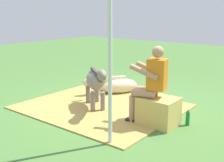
% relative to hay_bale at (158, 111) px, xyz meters
% --- Properties ---
extents(ground_plane, '(24.00, 24.00, 0.00)m').
position_rel_hay_bale_xyz_m(ground_plane, '(1.09, -0.41, -0.24)').
color(ground_plane, '#4C7A38').
extents(hay_patch, '(3.01, 2.57, 0.02)m').
position_rel_hay_bale_xyz_m(hay_patch, '(1.38, -0.12, -0.23)').
color(hay_patch, tan).
rests_on(hay_patch, ground).
extents(hay_bale, '(0.64, 0.51, 0.49)m').
position_rel_hay_bale_xyz_m(hay_bale, '(0.00, 0.00, 0.00)').
color(hay_bale, tan).
rests_on(hay_bale, ground).
extents(person_seated, '(0.71, 0.52, 1.37)m').
position_rel_hay_bale_xyz_m(person_seated, '(0.16, 0.03, 0.51)').
color(person_seated, tan).
rests_on(person_seated, ground).
extents(pony_standing, '(1.15, 0.96, 0.92)m').
position_rel_hay_bale_xyz_m(pony_standing, '(1.41, 0.02, 0.31)').
color(pony_standing, slate).
rests_on(pony_standing, ground).
extents(pony_lying, '(0.98, 1.26, 0.42)m').
position_rel_hay_bale_xyz_m(pony_lying, '(1.77, -1.08, -0.05)').
color(pony_lying, beige).
rests_on(pony_lying, ground).
extents(soda_bottle, '(0.07, 0.07, 0.29)m').
position_rel_hay_bale_xyz_m(soda_bottle, '(-0.42, -0.29, -0.10)').
color(soda_bottle, '#197233').
rests_on(soda_bottle, ground).
extents(tent_pole_left, '(0.06, 0.06, 2.27)m').
position_rel_hay_bale_xyz_m(tent_pole_left, '(0.18, 1.10, 0.89)').
color(tent_pole_left, silver).
rests_on(tent_pole_left, ground).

